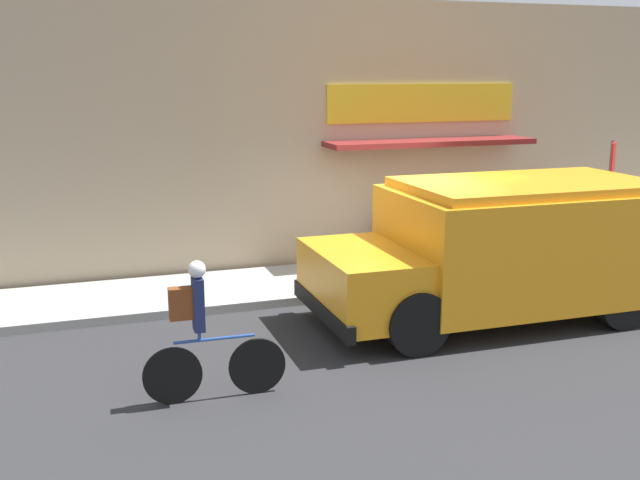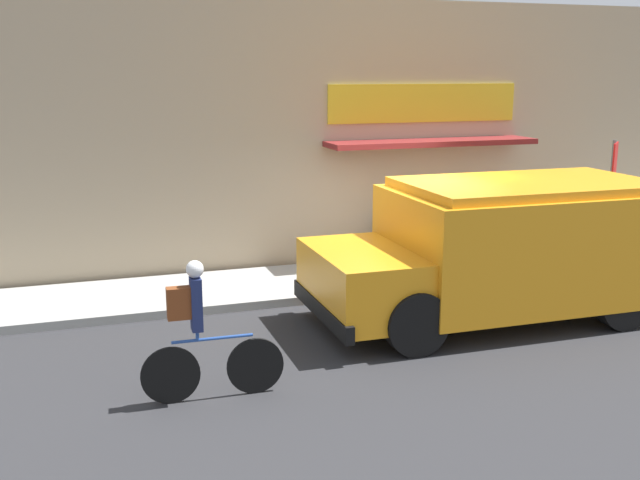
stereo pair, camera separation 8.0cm
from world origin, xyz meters
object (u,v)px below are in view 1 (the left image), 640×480
trash_bin (396,238)px  stop_sign_post (610,179)px  school_bus (504,246)px  cyclist (204,335)px

trash_bin → stop_sign_post: bearing=-13.7°
school_bus → stop_sign_post: 4.21m
trash_bin → cyclist: bearing=-134.2°
stop_sign_post → trash_bin: stop_sign_post is taller
cyclist → trash_bin: 6.37m
school_bus → trash_bin: size_ratio=5.83×
school_bus → cyclist: size_ratio=3.25×
cyclist → school_bus: bearing=19.1°
school_bus → cyclist: 5.04m
school_bus → stop_sign_post: stop_sign_post is taller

